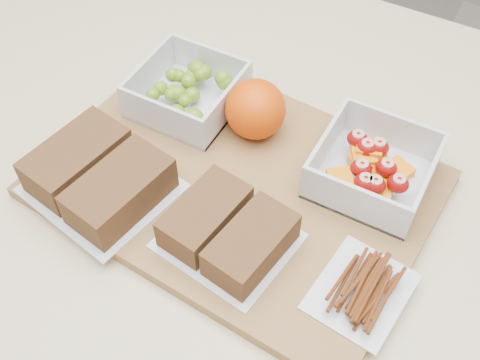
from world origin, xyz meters
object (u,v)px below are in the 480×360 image
at_px(fruit_container, 372,169).
at_px(sandwich_bag_center, 228,231).
at_px(pretzel_bag, 363,286).
at_px(cutting_board, 237,184).
at_px(orange, 255,109).
at_px(grape_container, 189,92).
at_px(sandwich_bag_left, 98,176).

bearing_deg(fruit_container, sandwich_bag_center, -124.05).
xyz_separation_m(sandwich_bag_center, pretzel_bag, (0.14, 0.01, -0.01)).
bearing_deg(fruit_container, cutting_board, -151.61).
distance_m(cutting_board, orange, 0.09).
distance_m(cutting_board, grape_container, 0.14).
xyz_separation_m(fruit_container, orange, (-0.15, 0.01, 0.02)).
height_order(grape_container, sandwich_bag_left, grape_container).
bearing_deg(cutting_board, fruit_container, 32.45).
distance_m(cutting_board, sandwich_bag_left, 0.15).
distance_m(orange, sandwich_bag_center, 0.16).
distance_m(cutting_board, pretzel_bag, 0.19).
xyz_separation_m(cutting_board, grape_container, (-0.11, 0.08, 0.03)).
height_order(grape_container, fruit_container, fruit_container).
height_order(cutting_board, pretzel_bag, pretzel_bag).
height_order(orange, pretzel_bag, orange).
height_order(grape_container, pretzel_bag, grape_container).
bearing_deg(sandwich_bag_center, grape_container, 132.54).
bearing_deg(fruit_container, grape_container, 178.38).
xyz_separation_m(fruit_container, sandwich_bag_center, (-0.10, -0.15, -0.00)).
bearing_deg(pretzel_bag, sandwich_bag_left, -176.63).
height_order(cutting_board, fruit_container, fruit_container).
relative_size(cutting_board, sandwich_bag_center, 2.95).
bearing_deg(orange, fruit_container, -2.36).
xyz_separation_m(sandwich_bag_left, pretzel_bag, (0.30, 0.02, -0.01)).
xyz_separation_m(orange, sandwich_bag_center, (0.05, -0.15, -0.02)).
relative_size(fruit_container, orange, 1.69).
bearing_deg(cutting_board, sandwich_bag_center, -63.53).
xyz_separation_m(grape_container, orange, (0.09, -0.00, 0.01)).
bearing_deg(sandwich_bag_center, cutting_board, 112.40).
bearing_deg(pretzel_bag, grape_container, 153.28).
relative_size(fruit_container, sandwich_bag_left, 0.71).
distance_m(grape_container, sandwich_bag_left, 0.16).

